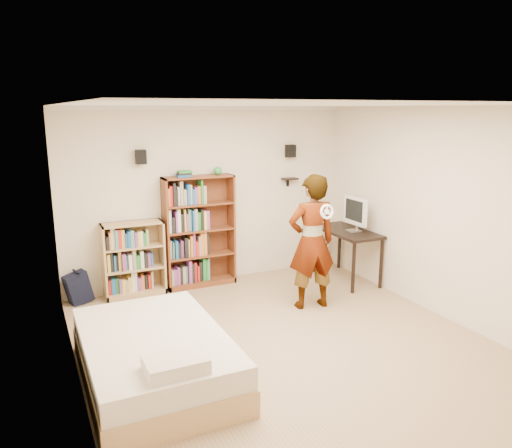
{
  "coord_description": "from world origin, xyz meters",
  "views": [
    {
      "loc": [
        -2.57,
        -4.65,
        2.65
      ],
      "look_at": [
        -0.11,
        0.6,
        1.32
      ],
      "focal_mm": 35.0,
      "sensor_mm": 36.0,
      "label": 1
    }
  ],
  "objects": [
    {
      "name": "wall_shelf",
      "position": [
        1.35,
        2.41,
        1.55
      ],
      "size": [
        0.25,
        0.16,
        0.02
      ],
      "primitive_type": "cube",
      "color": "black",
      "rests_on": "room_shell"
    },
    {
      "name": "speaker_right",
      "position": [
        1.35,
        2.4,
        2.0
      ],
      "size": [
        0.14,
        0.12,
        0.2
      ],
      "primitive_type": "cube",
      "color": "black",
      "rests_on": "room_shell"
    },
    {
      "name": "crown_molding",
      "position": [
        0.0,
        0.0,
        2.67
      ],
      "size": [
        4.5,
        5.0,
        0.06
      ],
      "color": "silver",
      "rests_on": "room_shell"
    },
    {
      "name": "room_shell",
      "position": [
        0.0,
        0.0,
        1.76
      ],
      "size": [
        4.52,
        5.02,
        2.71
      ],
      "color": "beige",
      "rests_on": "ground"
    },
    {
      "name": "daybed",
      "position": [
        -1.56,
        -0.1,
        0.31
      ],
      "size": [
        1.35,
        2.08,
        0.61
      ],
      "primitive_type": null,
      "color": "beige",
      "rests_on": "ground"
    },
    {
      "name": "person",
      "position": [
        0.85,
        0.88,
        0.92
      ],
      "size": [
        0.72,
        0.51,
        1.83
      ],
      "primitive_type": "imported",
      "rotation": [
        0.0,
        0.0,
        3.02
      ],
      "color": "black",
      "rests_on": "ground"
    },
    {
      "name": "computer_desk",
      "position": [
        1.93,
        1.6,
        0.4
      ],
      "size": [
        0.59,
        1.19,
        0.81
      ],
      "primitive_type": null,
      "color": "black",
      "rests_on": "ground"
    },
    {
      "name": "ground",
      "position": [
        0.0,
        0.0,
        0.0
      ],
      "size": [
        4.5,
        5.0,
        0.01
      ],
      "primitive_type": "cube",
      "color": "tan",
      "rests_on": "ground"
    },
    {
      "name": "tall_bookshelf",
      "position": [
        -0.23,
        2.34,
        0.85
      ],
      "size": [
        1.07,
        0.31,
        1.69
      ],
      "primitive_type": null,
      "color": "brown",
      "rests_on": "ground"
    },
    {
      "name": "navy_bag",
      "position": [
        -2.03,
        2.34,
        0.23
      ],
      "size": [
        0.4,
        0.32,
        0.47
      ],
      "primitive_type": null,
      "rotation": [
        0.0,
        0.0,
        0.32
      ],
      "color": "black",
      "rests_on": "ground"
    },
    {
      "name": "speaker_left",
      "position": [
        -1.05,
        2.4,
        2.0
      ],
      "size": [
        0.14,
        0.12,
        0.2
      ],
      "primitive_type": "cube",
      "color": "black",
      "rests_on": "room_shell"
    },
    {
      "name": "imac",
      "position": [
        1.99,
        1.5,
        1.07
      ],
      "size": [
        0.12,
        0.53,
        0.53
      ],
      "primitive_type": null,
      "rotation": [
        0.0,
        0.0,
        0.03
      ],
      "color": "white",
      "rests_on": "computer_desk"
    },
    {
      "name": "wii_wheel",
      "position": [
        0.85,
        0.54,
        1.4
      ],
      "size": [
        0.2,
        0.07,
        0.2
      ],
      "primitive_type": "torus",
      "rotation": [
        1.36,
        0.0,
        0.0
      ],
      "color": "white",
      "rests_on": "person"
    },
    {
      "name": "low_bookshelf",
      "position": [
        -1.24,
        2.34,
        0.54
      ],
      "size": [
        0.87,
        0.33,
        1.08
      ],
      "primitive_type": null,
      "color": "tan",
      "rests_on": "ground"
    }
  ]
}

